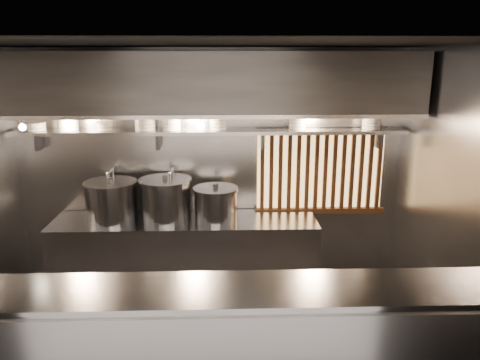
{
  "coord_description": "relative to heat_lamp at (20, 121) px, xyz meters",
  "views": [
    {
      "loc": [
        0.16,
        -3.92,
        2.7
      ],
      "look_at": [
        0.31,
        0.55,
        1.52
      ],
      "focal_mm": 35.0,
      "sensor_mm": 36.0,
      "label": 1
    }
  ],
  "objects": [
    {
      "name": "floor",
      "position": [
        1.9,
        -0.85,
        -2.07
      ],
      "size": [
        4.5,
        4.5,
        0.0
      ],
      "primitive_type": "plane",
      "color": "black",
      "rests_on": "ground"
    },
    {
      "name": "ceiling",
      "position": [
        1.9,
        -0.85,
        0.73
      ],
      "size": [
        4.5,
        4.5,
        0.0
      ],
      "primitive_type": "plane",
      "rotation": [
        3.14,
        0.0,
        0.0
      ],
      "color": "black",
      "rests_on": "wall_back"
    },
    {
      "name": "wall_back",
      "position": [
        1.9,
        0.65,
        -0.67
      ],
      "size": [
        4.5,
        0.0,
        4.5
      ],
      "primitive_type": "plane",
      "rotation": [
        1.57,
        0.0,
        0.0
      ],
      "color": "gray",
      "rests_on": "floor"
    },
    {
      "name": "wall_right",
      "position": [
        4.15,
        -0.85,
        -0.67
      ],
      "size": [
        0.0,
        3.0,
        3.0
      ],
      "primitive_type": "plane",
      "rotation": [
        1.57,
        0.0,
        -1.57
      ],
      "color": "gray",
      "rests_on": "floor"
    },
    {
      "name": "serving_counter",
      "position": [
        1.9,
        -1.81,
        -1.5
      ],
      "size": [
        4.5,
        0.56,
        1.13
      ],
      "color": "#9D9DA2",
      "rests_on": "floor"
    },
    {
      "name": "cooking_bench",
      "position": [
        1.6,
        0.28,
        -1.62
      ],
      "size": [
        3.0,
        0.7,
        0.9
      ],
      "primitive_type": "cube",
      "color": "#9D9DA2",
      "rests_on": "floor"
    },
    {
      "name": "bowl_shelf",
      "position": [
        1.9,
        0.47,
        -0.19
      ],
      "size": [
        4.4,
        0.34,
        0.04
      ],
      "primitive_type": "cube",
      "color": "#9D9DA2",
      "rests_on": "wall_back"
    },
    {
      "name": "exhaust_hood",
      "position": [
        1.9,
        0.25,
        0.36
      ],
      "size": [
        4.4,
        0.81,
        0.65
      ],
      "color": "#2D2D30",
      "rests_on": "ceiling"
    },
    {
      "name": "wood_screen",
      "position": [
        3.2,
        0.6,
        -0.69
      ],
      "size": [
        1.56,
        0.09,
        1.04
      ],
      "color": "#F8C06F",
      "rests_on": "wall_back"
    },
    {
      "name": "faucet_left",
      "position": [
        0.75,
        0.52,
        -0.76
      ],
      "size": [
        0.04,
        0.3,
        0.5
      ],
      "color": "silver",
      "rests_on": "wall_back"
    },
    {
      "name": "faucet_right",
      "position": [
        1.45,
        0.52,
        -0.76
      ],
      "size": [
        0.04,
        0.3,
        0.5
      ],
      "color": "silver",
      "rests_on": "wall_back"
    },
    {
      "name": "heat_lamp",
      "position": [
        0.0,
        0.0,
        0.0
      ],
      "size": [
        0.25,
        0.35,
        0.2
      ],
      "color": "#9D9DA2",
      "rests_on": "exhaust_hood"
    },
    {
      "name": "pendant_bulb",
      "position": [
        1.8,
        0.35,
        -0.11
      ],
      "size": [
        0.09,
        0.09,
        0.19
      ],
      "color": "#2D2D30",
      "rests_on": "exhaust_hood"
    },
    {
      "name": "stock_pot_left",
      "position": [
        0.78,
        0.28,
        -0.94
      ],
      "size": [
        0.65,
        0.65,
        0.5
      ],
      "rotation": [
        0.0,
        0.0,
        0.1
      ],
      "color": "#9D9DA2",
      "rests_on": "cooking_bench"
    },
    {
      "name": "stock_pot_mid",
      "position": [
        1.95,
        0.26,
        -0.98
      ],
      "size": [
        0.51,
        0.51,
        0.42
      ],
      "rotation": [
        0.0,
        0.0,
        -0.01
      ],
      "color": "#9D9DA2",
      "rests_on": "cooking_bench"
    },
    {
      "name": "stock_pot_right",
      "position": [
        1.39,
        0.31,
        -0.93
      ],
      "size": [
        0.79,
        0.79,
        0.51
      ],
      "rotation": [
        0.0,
        0.0,
        0.42
      ],
      "color": "#9D9DA2",
      "rests_on": "cooking_bench"
    },
    {
      "name": "bowl_stack_0",
      "position": [
        -0.03,
        0.47,
        -0.12
      ],
      "size": [
        0.22,
        0.22,
        0.09
      ],
      "color": "white",
      "rests_on": "bowl_shelf"
    },
    {
      "name": "bowl_stack_1",
      "position": [
        0.32,
        0.47,
        -0.08
      ],
      "size": [
        0.23,
        0.23,
        0.17
      ],
      "color": "white",
      "rests_on": "bowl_shelf"
    },
    {
      "name": "bowl_stack_2",
      "position": [
        0.72,
        0.47,
        -0.12
      ],
      "size": [
        0.2,
        0.2,
        0.09
      ],
      "color": "white",
      "rests_on": "bowl_shelf"
    },
    {
      "name": "bowl_stack_3",
      "position": [
        1.17,
        0.47,
        -0.08
      ],
      "size": [
        0.24,
        0.24,
        0.17
      ],
      "color": "white",
      "rests_on": "bowl_shelf"
    },
    {
      "name": "bowl_stack_4",
      "position": [
        1.47,
        0.47,
        -0.1
      ],
      "size": [
        0.22,
        0.22,
        0.13
      ],
      "color": "white",
      "rests_on": "bowl_shelf"
    },
    {
      "name": "bowl_stack_5",
      "position": [
        1.99,
        0.47,
        -0.08
      ],
      "size": [
        0.21,
        0.21,
        0.17
      ],
      "color": "white",
      "rests_on": "bowl_shelf"
    },
    {
      "name": "bowl_stack_6",
      "position": [
        2.88,
        0.47,
        -0.1
      ],
      "size": [
        0.21,
        0.21,
        0.13
      ],
      "color": "white",
      "rests_on": "bowl_shelf"
    },
    {
      "name": "bowl_stack_7",
      "position": [
        3.73,
        0.47,
        -0.08
      ],
      "size": [
        0.22,
        0.22,
        0.17
      ],
      "color": "white",
      "rests_on": "bowl_shelf"
    }
  ]
}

